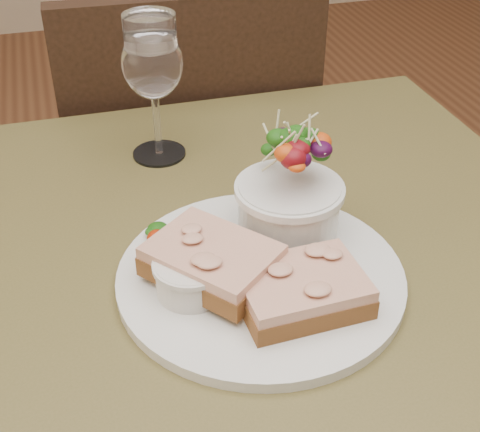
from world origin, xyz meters
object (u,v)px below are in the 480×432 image
object	(u,v)px
dinner_plate	(261,277)
sandwich_back	(212,260)
wine_glass	(153,67)
sandwich_front	(301,290)
chair_far	(187,253)
cafe_table	(239,334)
salad_bowl	(290,187)
ramekin	(191,276)

from	to	relation	value
dinner_plate	sandwich_back	bearing A→B (deg)	177.83
dinner_plate	wine_glass	world-z (taller)	wine_glass
dinner_plate	sandwich_front	size ratio (longest dim) A/B	2.39
chair_far	dinner_plate	bearing A→B (deg)	88.36
cafe_table	salad_bowl	bearing A→B (deg)	21.65
cafe_table	wine_glass	size ratio (longest dim) A/B	4.57
dinner_plate	ramekin	xyz separation A→B (m)	(-0.07, -0.01, 0.03)
chair_far	sandwich_front	xyz separation A→B (m)	(-0.02, -0.69, 0.48)
chair_far	wine_glass	bearing A→B (deg)	77.30
ramekin	cafe_table	bearing A→B (deg)	34.09
sandwich_front	salad_bowl	size ratio (longest dim) A/B	0.95
chair_far	ramekin	xyz separation A→B (m)	(-0.11, -0.65, 0.49)
sandwich_front	sandwich_back	world-z (taller)	sandwich_back
salad_bowl	wine_glass	distance (m)	0.25
chair_far	wine_glass	distance (m)	0.69
sandwich_back	ramekin	size ratio (longest dim) A/B	2.22
wine_glass	sandwich_front	bearing A→B (deg)	-77.38
salad_bowl	sandwich_back	bearing A→B (deg)	-151.03
chair_far	salad_bowl	size ratio (longest dim) A/B	7.09
cafe_table	wine_glass	distance (m)	0.34
sandwich_front	wine_glass	xyz separation A→B (m)	(-0.08, 0.34, 0.10)
ramekin	dinner_plate	bearing A→B (deg)	7.14
dinner_plate	sandwich_back	size ratio (longest dim) A/B	1.94
cafe_table	sandwich_front	xyz separation A→B (m)	(0.04, -0.08, 0.13)
sandwich_front	sandwich_back	xyz separation A→B (m)	(-0.07, 0.06, 0.01)
sandwich_back	wine_glass	xyz separation A→B (m)	(-0.00, 0.28, 0.09)
ramekin	sandwich_back	bearing A→B (deg)	24.45
sandwich_front	salad_bowl	xyz separation A→B (m)	(0.02, 0.11, 0.04)
sandwich_front	chair_far	bearing A→B (deg)	85.99
ramekin	wine_glass	size ratio (longest dim) A/B	0.38
ramekin	salad_bowl	xyz separation A→B (m)	(0.12, 0.06, 0.04)
cafe_table	salad_bowl	size ratio (longest dim) A/B	6.30
cafe_table	dinner_plate	distance (m)	0.11
sandwich_back	salad_bowl	world-z (taller)	salad_bowl
ramekin	wine_glass	distance (m)	0.31
sandwich_back	ramekin	xyz separation A→B (m)	(-0.02, -0.01, -0.00)
wine_glass	sandwich_back	bearing A→B (deg)	-89.27
chair_far	ramekin	world-z (taller)	chair_far
chair_far	salad_bowl	world-z (taller)	chair_far
cafe_table	chair_far	distance (m)	0.71
chair_far	salad_bowl	xyz separation A→B (m)	(0.01, -0.58, 0.53)
chair_far	sandwich_back	distance (m)	0.81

